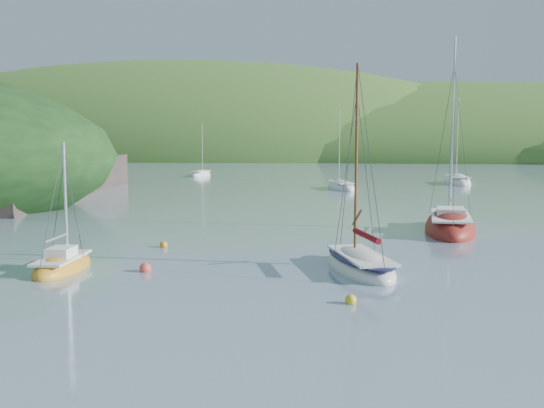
% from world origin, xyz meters
% --- Properties ---
extents(ground, '(700.00, 700.00, 0.00)m').
position_xyz_m(ground, '(0.00, 0.00, 0.00)').
color(ground, '#7691A4').
rests_on(ground, ground).
extents(shoreline_hills, '(690.00, 135.00, 56.00)m').
position_xyz_m(shoreline_hills, '(-9.66, 172.42, 0.00)').
color(shoreline_hills, '#2E6024').
rests_on(shoreline_hills, ground).
extents(daysailer_white, '(4.07, 6.34, 9.16)m').
position_xyz_m(daysailer_white, '(2.65, 6.15, 0.21)').
color(daysailer_white, white).
rests_on(daysailer_white, ground).
extents(sloop_red, '(3.55, 8.55, 12.34)m').
position_xyz_m(sloop_red, '(7.61, 17.52, 0.23)').
color(sloop_red, maroon).
rests_on(sloop_red, ground).
extents(sailboat_yellow, '(2.13, 4.50, 5.78)m').
position_xyz_m(sailboat_yellow, '(-9.55, 4.06, 0.16)').
color(sailboat_yellow, orange).
rests_on(sailboat_yellow, ground).
extents(distant_sloop_a, '(4.42, 6.93, 9.33)m').
position_xyz_m(distant_sloop_a, '(-0.32, 46.35, 0.17)').
color(distant_sloop_a, white).
rests_on(distant_sloop_a, ground).
extents(distant_sloop_b, '(3.16, 8.08, 11.36)m').
position_xyz_m(distant_sloop_b, '(13.10, 56.54, 0.19)').
color(distant_sloop_b, white).
rests_on(distant_sloop_b, ground).
extents(distant_sloop_c, '(2.59, 6.00, 8.32)m').
position_xyz_m(distant_sloop_c, '(-21.78, 66.42, 0.15)').
color(distant_sloop_c, white).
rests_on(distant_sloop_c, ground).
extents(mooring_buoys, '(19.41, 9.35, 0.49)m').
position_xyz_m(mooring_buoys, '(0.40, 6.09, 0.12)').
color(mooring_buoys, gold).
rests_on(mooring_buoys, ground).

